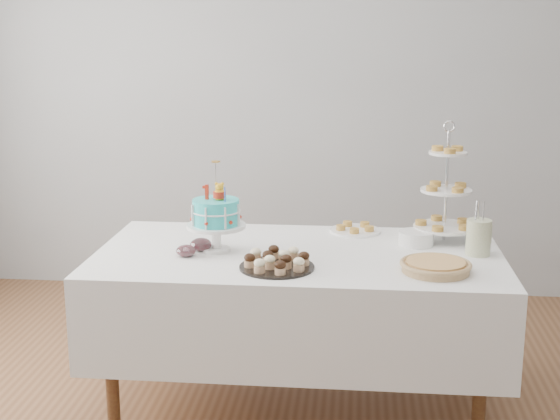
# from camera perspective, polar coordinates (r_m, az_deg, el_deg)

# --- Properties ---
(walls) EXTENTS (5.04, 4.04, 2.70)m
(walls) POSITION_cam_1_polar(r_m,az_deg,el_deg) (3.29, 1.02, 5.17)
(walls) COLOR #96989B
(walls) RESTS_ON floor
(table) EXTENTS (1.92, 1.02, 0.77)m
(table) POSITION_cam_1_polar(r_m,az_deg,el_deg) (3.78, 1.35, -6.40)
(table) COLOR white
(table) RESTS_ON floor
(birthday_cake) EXTENTS (0.28, 0.28, 0.43)m
(birthday_cake) POSITION_cam_1_polar(r_m,az_deg,el_deg) (3.70, -4.68, -1.27)
(birthday_cake) COLOR white
(birthday_cake) RESTS_ON table
(cupcake_tray) EXTENTS (0.33, 0.33, 0.08)m
(cupcake_tray) POSITION_cam_1_polar(r_m,az_deg,el_deg) (3.45, -0.23, -3.70)
(cupcake_tray) COLOR black
(cupcake_tray) RESTS_ON table
(pie) EXTENTS (0.31, 0.31, 0.05)m
(pie) POSITION_cam_1_polar(r_m,az_deg,el_deg) (3.47, 11.31, -4.02)
(pie) COLOR tan
(pie) RESTS_ON table
(tiered_stand) EXTENTS (0.31, 0.31, 0.60)m
(tiered_stand) POSITION_cam_1_polar(r_m,az_deg,el_deg) (3.94, 12.05, 1.37)
(tiered_stand) COLOR silver
(tiered_stand) RESTS_ON table
(plate_stack) EXTENTS (0.17, 0.17, 0.07)m
(plate_stack) POSITION_cam_1_polar(r_m,az_deg,el_deg) (3.87, 9.92, -2.04)
(plate_stack) COLOR white
(plate_stack) RESTS_ON table
(pastry_plate) EXTENTS (0.26, 0.26, 0.04)m
(pastry_plate) POSITION_cam_1_polar(r_m,az_deg,el_deg) (4.08, 5.53, -1.37)
(pastry_plate) COLOR white
(pastry_plate) RESTS_ON table
(jam_bowl_a) EXTENTS (0.09, 0.09, 0.06)m
(jam_bowl_a) POSITION_cam_1_polar(r_m,az_deg,el_deg) (3.66, -6.89, -2.99)
(jam_bowl_a) COLOR silver
(jam_bowl_a) RESTS_ON table
(jam_bowl_b) EXTENTS (0.10, 0.10, 0.06)m
(jam_bowl_b) POSITION_cam_1_polar(r_m,az_deg,el_deg) (3.74, -5.81, -2.54)
(jam_bowl_b) COLOR silver
(jam_bowl_b) RESTS_ON table
(utensil_pitcher) EXTENTS (0.12, 0.12, 0.26)m
(utensil_pitcher) POSITION_cam_1_polar(r_m,az_deg,el_deg) (3.75, 14.33, -1.85)
(utensil_pitcher) COLOR white
(utensil_pitcher) RESTS_ON table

